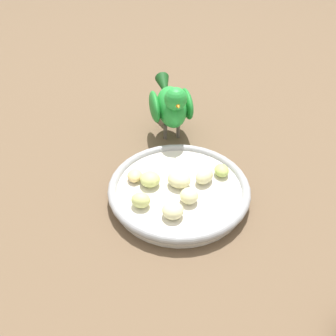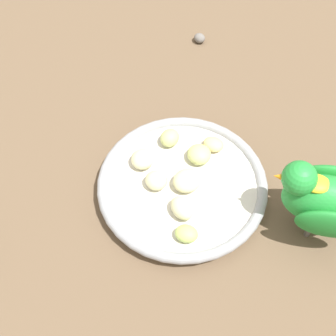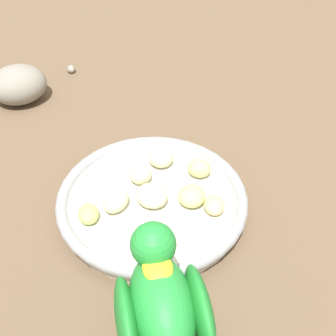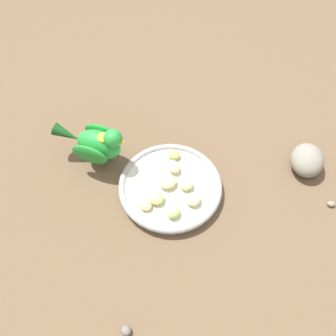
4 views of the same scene
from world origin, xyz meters
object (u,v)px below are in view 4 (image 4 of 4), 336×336
apple_piece_2 (186,185)px  apple_piece_3 (168,182)px  apple_piece_1 (173,212)px  apple_piece_7 (174,155)px  apple_piece_6 (145,205)px  pebble_0 (126,331)px  feeding_bowl (169,187)px  apple_piece_5 (174,167)px  rock_large (307,160)px  apple_piece_4 (193,200)px  parrot (97,143)px  pebble_1 (331,204)px  apple_piece_0 (157,198)px

apple_piece_2 → apple_piece_3: size_ratio=0.77×
apple_piece_1 → apple_piece_3: apple_piece_3 is taller
apple_piece_7 → apple_piece_6: bearing=-115.7°
apple_piece_3 → apple_piece_1: bearing=-81.8°
apple_piece_3 → pebble_0: size_ratio=1.95×
feeding_bowl → pebble_0: feeding_bowl is taller
apple_piece_7 → apple_piece_5: bearing=-90.9°
rock_large → apple_piece_5: bearing=-177.1°
apple_piece_1 → rock_large: rock_large is taller
apple_piece_4 → parrot: (-0.21, 0.12, 0.04)m
apple_piece_3 → apple_piece_5: bearing=70.6°
pebble_0 → apple_piece_2: bearing=67.9°
pebble_1 → parrot: bearing=166.4°
apple_piece_1 → pebble_0: bearing=-111.7°
apple_piece_5 → pebble_1: size_ratio=2.02×
apple_piece_3 → rock_large: rock_large is taller
apple_piece_0 → apple_piece_2: 0.07m
apple_piece_0 → parrot: 0.18m
apple_piece_2 → pebble_1: 0.32m
apple_piece_6 → parrot: bearing=128.6°
apple_piece_7 → parrot: bearing=178.9°
apple_piece_3 → pebble_1: size_ratio=2.20×
apple_piece_1 → apple_piece_2: size_ratio=0.98×
apple_piece_2 → apple_piece_3: (-0.04, 0.01, 0.00)m
apple_piece_2 → apple_piece_6: (-0.09, -0.05, -0.00)m
apple_piece_1 → apple_piece_5: same height
apple_piece_2 → parrot: bearing=156.5°
apple_piece_1 → apple_piece_4: bearing=35.3°
apple_piece_2 → rock_large: (0.28, 0.06, -0.00)m
apple_piece_5 → apple_piece_6: apple_piece_5 is taller
parrot → rock_large: parrot is taller
apple_piece_2 → apple_piece_5: same height
apple_piece_5 → apple_piece_2: bearing=-60.9°
apple_piece_0 → apple_piece_4: bearing=-3.2°
feeding_bowl → apple_piece_6: apple_piece_6 is taller
apple_piece_4 → apple_piece_3: bearing=140.4°
feeding_bowl → apple_piece_5: bearing=76.2°
apple_piece_2 → apple_piece_6: bearing=-151.2°
parrot → pebble_1: parrot is taller
apple_piece_4 → apple_piece_0: bearing=176.8°
apple_piece_2 → apple_piece_4: size_ratio=0.94×
feeding_bowl → apple_piece_5: 0.05m
apple_piece_2 → apple_piece_6: size_ratio=1.01×
parrot → pebble_0: 0.39m
apple_piece_2 → apple_piece_7: bearing=107.3°
pebble_0 → apple_piece_3: bearing=75.2°
apple_piece_0 → rock_large: bearing=15.6°
apple_piece_1 → pebble_1: bearing=4.8°
feeding_bowl → apple_piece_2: bearing=-6.0°
apple_piece_0 → apple_piece_3: apple_piece_3 is taller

